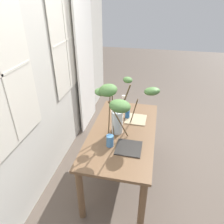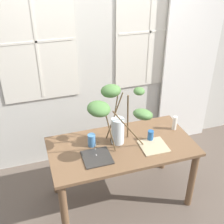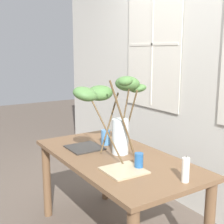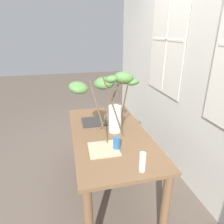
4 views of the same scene
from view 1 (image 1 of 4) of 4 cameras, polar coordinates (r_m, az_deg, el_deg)
name	(u,v)px [view 1 (image 1 of 4)]	position (r m, az deg, el deg)	size (l,w,h in m)	color
ground	(121,175)	(3.02, 2.51, -16.44)	(14.00, 14.00, 0.00)	brown
back_wall_with_windows	(38,68)	(2.53, -19.08, 11.01)	(5.20, 0.14, 2.86)	beige
curtain_sheer_side	(85,54)	(3.59, -7.19, 15.05)	(0.75, 0.03, 2.54)	white
dining_table	(122,140)	(2.62, 2.80, -7.31)	(1.46, 0.75, 0.73)	brown
vase_with_branches	(120,105)	(2.28, 2.07, 1.98)	(0.59, 0.72, 0.63)	silver
drinking_glass_blue_left	(110,141)	(2.29, -0.56, -7.63)	(0.08, 0.08, 0.13)	#4C84BC
drinking_glass_blue_right	(127,114)	(2.77, 4.10, -0.60)	(0.06, 0.06, 0.11)	#235693
plate_square_left	(129,148)	(2.30, 4.46, -9.47)	(0.27, 0.27, 0.01)	#2D2B28
plate_square_right	(136,119)	(2.77, 6.34, -1.90)	(0.26, 0.26, 0.01)	tan
pillar_candle	(124,100)	(3.06, 3.07, 3.09)	(0.05, 0.05, 0.17)	silver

